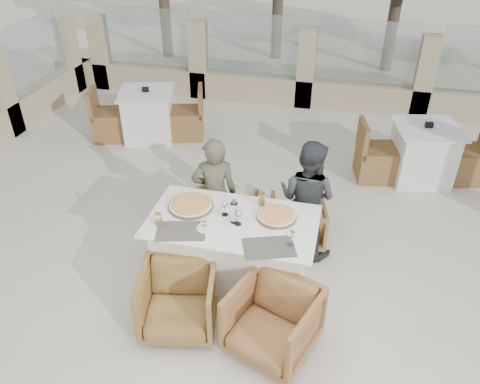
% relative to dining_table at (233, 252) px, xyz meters
% --- Properties ---
extents(ground, '(80.00, 80.00, 0.00)m').
position_rel_dining_table_xyz_m(ground, '(0.12, -0.03, -0.39)').
color(ground, beige).
rests_on(ground, ground).
extents(sand_patch, '(30.00, 16.00, 0.01)m').
position_rel_dining_table_xyz_m(sand_patch, '(0.12, 13.97, -0.38)').
color(sand_patch, beige).
rests_on(sand_patch, ground).
extents(perimeter_wall_far, '(10.00, 0.34, 1.60)m').
position_rel_dining_table_xyz_m(perimeter_wall_far, '(0.12, 4.77, 0.42)').
color(perimeter_wall_far, tan).
rests_on(perimeter_wall_far, ground).
extents(dining_table, '(1.60, 0.90, 0.77)m').
position_rel_dining_table_xyz_m(dining_table, '(0.00, 0.00, 0.00)').
color(dining_table, white).
rests_on(dining_table, ground).
extents(placemat_near_left, '(0.51, 0.40, 0.00)m').
position_rel_dining_table_xyz_m(placemat_near_left, '(-0.42, -0.27, 0.39)').
color(placemat_near_left, '#5B554E').
rests_on(placemat_near_left, dining_table).
extents(placemat_near_right, '(0.52, 0.43, 0.00)m').
position_rel_dining_table_xyz_m(placemat_near_right, '(0.41, -0.31, 0.39)').
color(placemat_near_right, '#524D46').
rests_on(placemat_near_right, dining_table).
extents(pizza_left, '(0.46, 0.46, 0.06)m').
position_rel_dining_table_xyz_m(pizza_left, '(-0.45, 0.11, 0.41)').
color(pizza_left, '#D3631C').
rests_on(pizza_left, dining_table).
extents(pizza_right, '(0.49, 0.49, 0.05)m').
position_rel_dining_table_xyz_m(pizza_right, '(0.39, 0.14, 0.41)').
color(pizza_right, '#F35B21').
rests_on(pizza_right, dining_table).
extents(water_bottle, '(0.09, 0.09, 0.25)m').
position_rel_dining_table_xyz_m(water_bottle, '(0.02, -0.02, 0.51)').
color(water_bottle, '#BDD9F9').
rests_on(water_bottle, dining_table).
extents(wine_glass_centre, '(0.10, 0.10, 0.18)m').
position_rel_dining_table_xyz_m(wine_glass_centre, '(-0.09, 0.07, 0.48)').
color(wine_glass_centre, silver).
rests_on(wine_glass_centre, dining_table).
extents(wine_glass_near, '(0.10, 0.10, 0.18)m').
position_rel_dining_table_xyz_m(wine_glass_near, '(0.07, -0.04, 0.48)').
color(wine_glass_near, silver).
rests_on(wine_glass_near, dining_table).
extents(wine_glass_corner, '(0.08, 0.08, 0.18)m').
position_rel_dining_table_xyz_m(wine_glass_corner, '(0.58, -0.23, 0.48)').
color(wine_glass_corner, white).
rests_on(wine_glass_corner, dining_table).
extents(beer_glass_left, '(0.08, 0.08, 0.13)m').
position_rel_dining_table_xyz_m(beer_glass_left, '(-0.65, -0.23, 0.45)').
color(beer_glass_left, gold).
rests_on(beer_glass_left, dining_table).
extents(beer_glass_right, '(0.08, 0.08, 0.13)m').
position_rel_dining_table_xyz_m(beer_glass_right, '(0.21, 0.32, 0.45)').
color(beer_glass_right, gold).
rests_on(beer_glass_right, dining_table).
extents(olive_dish, '(0.13, 0.13, 0.04)m').
position_rel_dining_table_xyz_m(olive_dish, '(-0.22, -0.18, 0.41)').
color(olive_dish, white).
rests_on(olive_dish, dining_table).
extents(armchair_far_left, '(0.79, 0.80, 0.57)m').
position_rel_dining_table_xyz_m(armchair_far_left, '(-0.32, 0.78, -0.10)').
color(armchair_far_left, '#9B6938').
rests_on(armchair_far_left, ground).
extents(armchair_far_right, '(0.70, 0.71, 0.53)m').
position_rel_dining_table_xyz_m(armchair_far_right, '(0.54, 0.80, -0.12)').
color(armchair_far_right, '#966436').
rests_on(armchair_far_right, ground).
extents(armchair_near_left, '(0.78, 0.79, 0.62)m').
position_rel_dining_table_xyz_m(armchair_near_left, '(-0.33, -0.66, -0.08)').
color(armchair_near_left, olive).
rests_on(armchair_near_left, ground).
extents(armchair_near_right, '(0.87, 0.89, 0.63)m').
position_rel_dining_table_xyz_m(armchair_near_right, '(0.53, -0.71, -0.07)').
color(armchair_near_right, '#976536').
rests_on(armchair_near_right, ground).
extents(diner_left, '(0.55, 0.45, 1.32)m').
position_rel_dining_table_xyz_m(diner_left, '(-0.34, 0.55, 0.27)').
color(diner_left, '#4E4E38').
rests_on(diner_left, ground).
extents(diner_right, '(0.78, 0.70, 1.33)m').
position_rel_dining_table_xyz_m(diner_right, '(0.63, 0.69, 0.28)').
color(diner_right, '#373A3C').
rests_on(diner_right, ground).
extents(bg_table_a, '(1.81, 1.26, 0.77)m').
position_rel_dining_table_xyz_m(bg_table_a, '(-2.12, 2.87, 0.00)').
color(bg_table_a, white).
rests_on(bg_table_a, ground).
extents(bg_table_b, '(1.77, 1.13, 0.77)m').
position_rel_dining_table_xyz_m(bg_table_b, '(1.98, 2.57, 0.00)').
color(bg_table_b, white).
rests_on(bg_table_b, ground).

